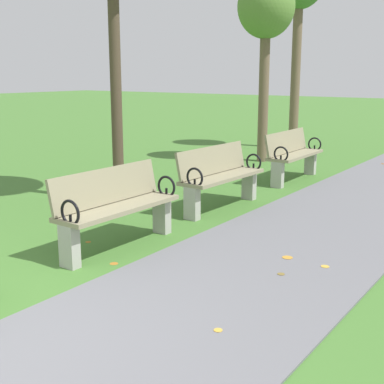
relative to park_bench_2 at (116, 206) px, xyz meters
name	(u,v)px	position (x,y,z in m)	size (l,w,h in m)	color
park_bench_2	(116,206)	(0.00, 0.00, 0.00)	(0.50, 1.61, 0.90)	gray
park_bench_3	(220,176)	(0.00, 2.19, 0.00)	(0.53, 1.62, 0.90)	gray
park_bench_4	(293,154)	(0.00, 4.70, 0.00)	(0.49, 1.61, 0.90)	gray
tree_2	(266,12)	(-1.47, 6.30, 2.70)	(1.22, 1.22, 3.97)	brown
scattered_leaves	(188,224)	(0.12, 1.21, -0.47)	(4.31, 11.74, 0.02)	#BC842D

